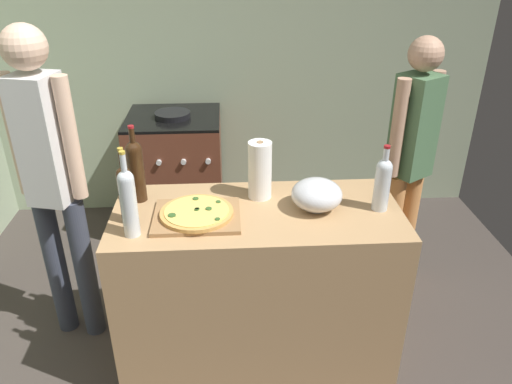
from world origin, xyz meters
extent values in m
cube|color=#3F3833|center=(0.00, 1.25, -0.01)|extent=(4.13, 3.11, 0.02)
cube|color=#99A889|center=(0.00, 2.56, 1.30)|extent=(4.13, 0.10, 2.60)
cube|color=tan|center=(0.16, 0.78, 0.45)|extent=(1.38, 0.62, 0.90)
cube|color=#9E7247|center=(-0.13, 0.73, 0.91)|extent=(0.40, 0.32, 0.02)
cylinder|color=tan|center=(-0.13, 0.73, 0.93)|extent=(0.34, 0.34, 0.02)
cylinder|color=#EAC660|center=(-0.13, 0.73, 0.94)|extent=(0.30, 0.30, 0.00)
cylinder|color=#335926|center=(-0.03, 0.64, 0.95)|extent=(0.02, 0.02, 0.01)
cylinder|color=#335926|center=(-0.03, 0.80, 0.95)|extent=(0.02, 0.02, 0.01)
cylinder|color=#335926|center=(-0.12, 0.74, 0.95)|extent=(0.02, 0.02, 0.01)
cylinder|color=#335926|center=(-0.07, 0.74, 0.95)|extent=(0.03, 0.03, 0.01)
cylinder|color=#335926|center=(-0.14, 0.84, 0.95)|extent=(0.03, 0.03, 0.01)
cylinder|color=#335926|center=(-0.13, 0.74, 0.95)|extent=(0.02, 0.02, 0.01)
cylinder|color=#335926|center=(-0.24, 0.69, 0.95)|extent=(0.04, 0.04, 0.01)
cylinder|color=#B2B2B7|center=(0.44, 0.79, 0.91)|extent=(0.10, 0.10, 0.01)
ellipsoid|color=silver|center=(0.44, 0.79, 0.98)|extent=(0.24, 0.24, 0.15)
cylinder|color=white|center=(0.18, 0.93, 1.05)|extent=(0.12, 0.12, 0.29)
cylinder|color=#997551|center=(0.18, 0.93, 1.05)|extent=(0.03, 0.03, 0.30)
cylinder|color=#331E0F|center=(-0.42, 0.93, 1.04)|extent=(0.08, 0.08, 0.27)
sphere|color=#331E0F|center=(-0.42, 0.93, 1.17)|extent=(0.08, 0.08, 0.08)
cylinder|color=#331E0F|center=(-0.42, 0.93, 1.24)|extent=(0.03, 0.03, 0.08)
cylinder|color=maroon|center=(-0.42, 0.93, 1.29)|extent=(0.03, 0.03, 0.01)
cylinder|color=silver|center=(-0.40, 0.61, 1.04)|extent=(0.07, 0.07, 0.27)
sphere|color=silver|center=(-0.40, 0.61, 1.18)|extent=(0.07, 0.07, 0.07)
cylinder|color=silver|center=(-0.40, 0.61, 1.24)|extent=(0.02, 0.02, 0.09)
cylinder|color=gold|center=(-0.40, 0.61, 1.29)|extent=(0.03, 0.03, 0.01)
cylinder|color=#331E0F|center=(-0.44, 0.73, 1.02)|extent=(0.07, 0.07, 0.24)
sphere|color=#331E0F|center=(-0.44, 0.73, 1.14)|extent=(0.07, 0.07, 0.07)
cylinder|color=#331E0F|center=(-0.44, 0.73, 1.21)|extent=(0.02, 0.02, 0.09)
cylinder|color=gold|center=(-0.44, 0.73, 1.26)|extent=(0.03, 0.03, 0.01)
cylinder|color=silver|center=(0.74, 0.77, 1.01)|extent=(0.08, 0.08, 0.22)
sphere|color=silver|center=(0.74, 0.77, 1.12)|extent=(0.08, 0.08, 0.08)
cylinder|color=silver|center=(0.74, 0.77, 1.18)|extent=(0.03, 0.03, 0.07)
cylinder|color=maroon|center=(0.74, 0.77, 1.23)|extent=(0.03, 0.03, 0.01)
cube|color=brown|center=(-0.36, 2.16, 0.45)|extent=(0.67, 0.61, 0.90)
cube|color=black|center=(-0.36, 2.16, 0.91)|extent=(0.67, 0.61, 0.02)
cylinder|color=silver|center=(-0.61, 1.84, 0.70)|extent=(0.04, 0.02, 0.04)
cylinder|color=silver|center=(-0.45, 1.84, 0.70)|extent=(0.04, 0.02, 0.04)
cylinder|color=silver|center=(-0.28, 1.84, 0.70)|extent=(0.04, 0.02, 0.04)
cylinder|color=silver|center=(-0.11, 1.84, 0.70)|extent=(0.04, 0.02, 0.04)
cylinder|color=black|center=(-0.36, 2.13, 0.94)|extent=(0.25, 0.25, 0.04)
cylinder|color=#383D4C|center=(-0.95, 1.05, 0.43)|extent=(0.11, 0.11, 0.86)
cylinder|color=#383D4C|center=(-0.78, 1.01, 0.43)|extent=(0.11, 0.11, 0.86)
cube|color=silver|center=(-0.87, 1.03, 1.19)|extent=(0.24, 0.24, 0.65)
cylinder|color=beige|center=(-1.01, 1.07, 1.21)|extent=(0.08, 0.08, 0.62)
cylinder|color=beige|center=(-0.73, 1.00, 1.21)|extent=(0.08, 0.08, 0.62)
sphere|color=beige|center=(-0.87, 1.03, 1.63)|extent=(0.21, 0.21, 0.21)
cylinder|color=#D88C4C|center=(1.17, 1.42, 0.40)|extent=(0.11, 0.11, 0.80)
cylinder|color=#D88C4C|center=(1.03, 1.33, 0.40)|extent=(0.11, 0.11, 0.80)
cube|color=#4C724C|center=(1.10, 1.37, 1.10)|extent=(0.28, 0.28, 0.60)
cylinder|color=tan|center=(1.23, 1.45, 1.11)|extent=(0.08, 0.08, 0.57)
cylinder|color=tan|center=(0.98, 1.30, 1.11)|extent=(0.08, 0.08, 0.57)
sphere|color=tan|center=(1.10, 1.37, 1.51)|extent=(0.19, 0.19, 0.19)
camera|label=1|loc=(0.03, -1.27, 2.08)|focal=34.77mm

